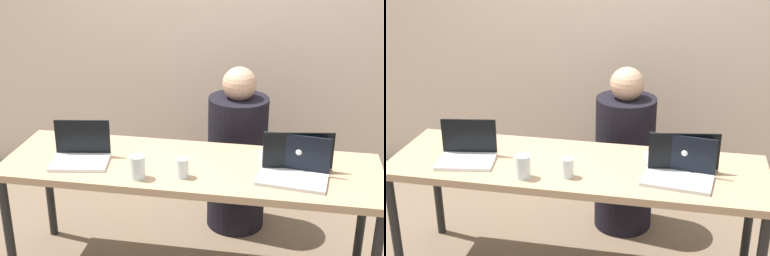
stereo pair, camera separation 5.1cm
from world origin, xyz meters
TOP-DOWN VIEW (x-y plane):
  - back_wall at (0.00, 1.26)m, footprint 5.17×0.10m
  - desk at (0.00, 0.00)m, footprint 1.99×0.62m
  - person_at_center at (0.19, 0.60)m, footprint 0.45×0.45m
  - laptop_front_left at (-0.58, -0.06)m, footprint 0.33×0.26m
  - laptop_back_right at (0.54, 0.09)m, footprint 0.39×0.27m
  - laptop_front_right at (0.54, -0.07)m, footprint 0.36×0.26m
  - water_glass_center at (-0.01, -0.15)m, footprint 0.06×0.06m
  - water_glass_left at (-0.22, -0.20)m, footprint 0.08×0.08m

SIDE VIEW (x-z plane):
  - person_at_center at x=0.19m, z-range -0.06..1.01m
  - desk at x=0.00m, z-range 0.29..0.99m
  - water_glass_center at x=-0.01m, z-range 0.69..0.79m
  - laptop_front_right at x=0.54m, z-range 0.64..0.85m
  - laptop_front_left at x=-0.58m, z-range 0.64..0.85m
  - laptop_back_right at x=0.54m, z-range 0.64..0.85m
  - water_glass_left at x=-0.22m, z-range 0.69..0.81m
  - back_wall at x=0.00m, z-range 0.00..2.60m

